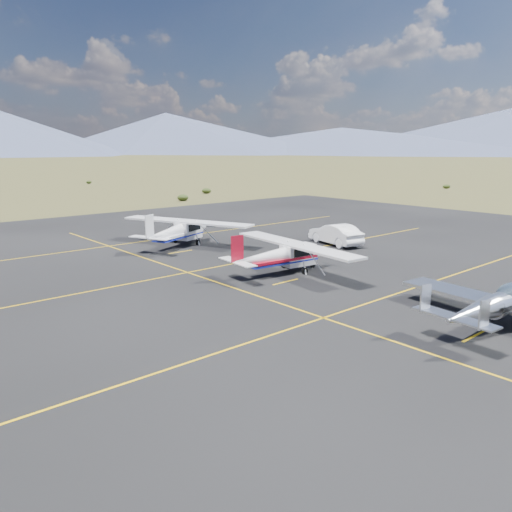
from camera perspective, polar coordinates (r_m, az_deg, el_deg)
name	(u,v)px	position (r m, az deg, el deg)	size (l,w,h in m)	color
ground	(434,302)	(26.42, 19.69, -4.94)	(1600.00, 1600.00, 0.00)	#383D1C
apron	(327,275)	(30.26, 8.12, -2.17)	(72.00, 72.00, 0.02)	black
aircraft_low_wing	(502,304)	(23.53, 26.28, -4.92)	(7.36, 10.23, 2.22)	silver
aircraft_cessna	(282,254)	(30.13, 3.02, 0.18)	(6.35, 10.53, 2.66)	white
aircraft_plain	(179,230)	(38.83, -8.84, 2.94)	(8.06, 10.97, 2.85)	white
sedan	(335,234)	(39.68, 9.07, 2.49)	(1.73, 4.97, 1.64)	white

